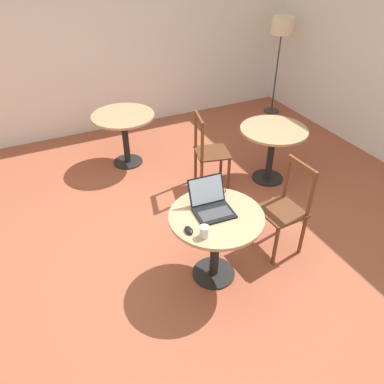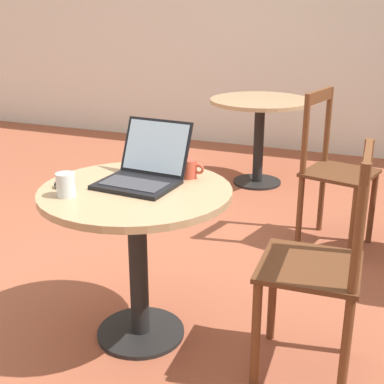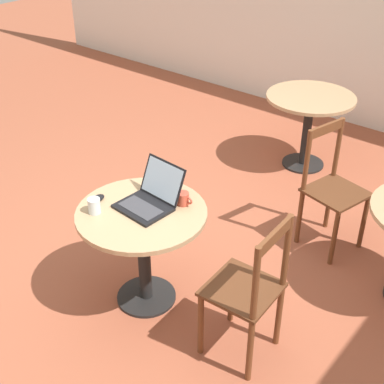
{
  "view_description": "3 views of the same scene",
  "coord_description": "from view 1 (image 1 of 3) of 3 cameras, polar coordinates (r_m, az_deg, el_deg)",
  "views": [
    {
      "loc": [
        -1.11,
        -2.36,
        2.66
      ],
      "look_at": [
        0.16,
        0.28,
        0.57
      ],
      "focal_mm": 35.0,
      "sensor_mm": 36.0,
      "label": 1
    },
    {
      "loc": [
        1.12,
        -2.11,
        1.43
      ],
      "look_at": [
        0.21,
        0.11,
        0.57
      ],
      "focal_mm": 50.0,
      "sensor_mm": 36.0,
      "label": 2
    },
    {
      "loc": [
        2.05,
        -2.15,
        2.52
      ],
      "look_at": [
        0.12,
        0.2,
        0.61
      ],
      "focal_mm": 50.0,
      "sensor_mm": 36.0,
      "label": 3
    }
  ],
  "objects": [
    {
      "name": "cafe_table_far",
      "position": [
        4.99,
        -10.32,
        9.94
      ],
      "size": [
        0.8,
        0.8,
        0.7
      ],
      "color": "black",
      "rests_on": "ground_plane"
    },
    {
      "name": "cafe_table_mid",
      "position": [
        4.66,
        12.18,
        7.75
      ],
      "size": [
        0.8,
        0.8,
        0.7
      ],
      "color": "black",
      "rests_on": "ground_plane"
    },
    {
      "name": "ground_plane",
      "position": [
        3.73,
        -0.34,
        -10.06
      ],
      "size": [
        16.0,
        16.0,
        0.0
      ],
      "primitive_type": "plane",
      "color": "#9E5138"
    },
    {
      "name": "chair_mid_left",
      "position": [
        4.45,
        2.58,
        5.96
      ],
      "size": [
        0.46,
        0.46,
        0.95
      ],
      "color": "brown",
      "rests_on": "ground_plane"
    },
    {
      "name": "wall_back",
      "position": [
        5.85,
        -15.09,
        21.44
      ],
      "size": [
        9.4,
        0.06,
        2.7
      ],
      "color": "white",
      "rests_on": "ground_plane"
    },
    {
      "name": "chair_near_right",
      "position": [
        3.65,
        13.95,
        -2.66
      ],
      "size": [
        0.4,
        0.4,
        0.95
      ],
      "color": "brown",
      "rests_on": "ground_plane"
    },
    {
      "name": "cafe_table_near",
      "position": [
        3.21,
        3.64,
        -5.64
      ],
      "size": [
        0.8,
        0.8,
        0.7
      ],
      "color": "black",
      "rests_on": "ground_plane"
    },
    {
      "name": "drinking_glass",
      "position": [
        2.88,
        1.89,
        -6.05
      ],
      "size": [
        0.08,
        0.08,
        0.1
      ],
      "color": "silver",
      "rests_on": "cafe_table_near"
    },
    {
      "name": "laptop",
      "position": [
        3.13,
        3.01,
        -2.04
      ],
      "size": [
        0.34,
        0.37,
        0.24
      ],
      "color": "black",
      "rests_on": "cafe_table_near"
    },
    {
      "name": "mug",
      "position": [
        3.3,
        4.17,
        -0.13
      ],
      "size": [
        0.11,
        0.08,
        0.08
      ],
      "color": "#C64C38",
      "rests_on": "cafe_table_near"
    },
    {
      "name": "floor_lamp",
      "position": [
        6.48,
        13.52,
        22.77
      ],
      "size": [
        0.34,
        0.34,
        1.54
      ],
      "color": "#333333",
      "rests_on": "ground_plane"
    },
    {
      "name": "mouse",
      "position": [
        2.94,
        -0.5,
        -5.83
      ],
      "size": [
        0.06,
        0.1,
        0.03
      ],
      "color": "black",
      "rests_on": "cafe_table_near"
    }
  ]
}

